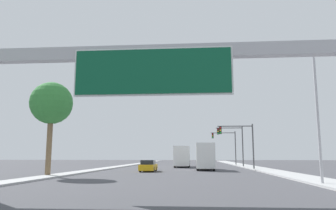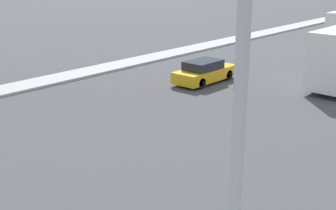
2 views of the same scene
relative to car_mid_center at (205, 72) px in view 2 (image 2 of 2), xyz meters
name	(u,v)px [view 2 (image 2 of 2)]	position (x,y,z in m)	size (l,w,h in m)	color
median_strip_left	(261,34)	(-7.25, 18.71, -0.58)	(2.00, 120.00, 0.15)	#B0B0B0
car_mid_center	(205,72)	(0.00, 0.00, 0.00)	(1.74, 4.44, 1.38)	gold
street_lamp_right	(217,115)	(13.51, -17.54, 4.67)	(2.81, 0.28, 9.03)	#B2B2B7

